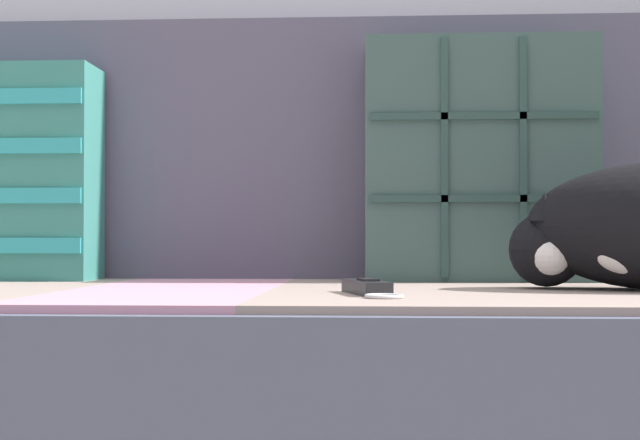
# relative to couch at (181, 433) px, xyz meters

# --- Properties ---
(couch) EXTENTS (2.15, 0.91, 0.44)m
(couch) POSITION_rel_couch_xyz_m (0.00, 0.00, 0.00)
(couch) COLOR brown
(couch) RESTS_ON ground_plane
(sofa_backrest) EXTENTS (2.11, 0.14, 0.48)m
(sofa_backrest) POSITION_rel_couch_xyz_m (0.00, 0.39, 0.46)
(sofa_backrest) COLOR #514C60
(sofa_backrest) RESTS_ON couch
(throw_pillow_quilted) EXTENTS (0.40, 0.14, 0.42)m
(throw_pillow_quilted) POSITION_rel_couch_xyz_m (0.48, 0.24, 0.43)
(throw_pillow_quilted) COLOR #38514C
(throw_pillow_quilted) RESTS_ON couch
(game_remote_near) EXTENTS (0.09, 0.19, 0.02)m
(game_remote_near) POSITION_rel_couch_xyz_m (0.29, -0.19, 0.23)
(game_remote_near) COLOR black
(game_remote_near) RESTS_ON couch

